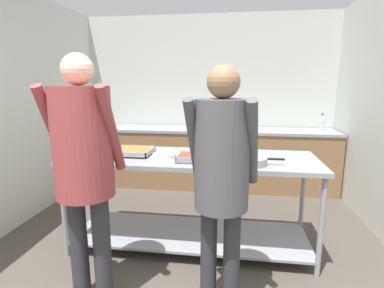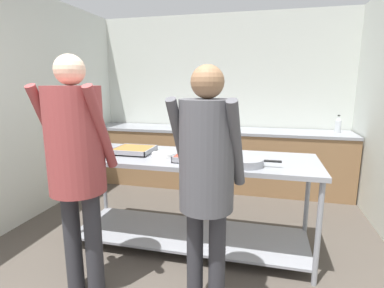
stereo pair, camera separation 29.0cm
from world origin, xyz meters
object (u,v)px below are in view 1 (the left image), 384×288
(serving_tray_vegetables, at_px, (199,158))
(guest_serving_right, at_px, (84,157))
(guest_serving_left, at_px, (222,167))
(serving_tray_roast, at_px, (133,152))
(water_bottle, at_px, (322,123))
(plate_stack, at_px, (164,155))
(sauce_pan, at_px, (250,160))

(serving_tray_vegetables, height_order, guest_serving_right, guest_serving_right)
(guest_serving_left, distance_m, guest_serving_right, 0.95)
(serving_tray_roast, height_order, guest_serving_right, guest_serving_right)
(serving_tray_roast, relative_size, water_bottle, 1.48)
(plate_stack, xyz_separation_m, sauce_pan, (0.78, -0.15, 0.02))
(guest_serving_left, bearing_deg, plate_stack, 126.41)
(serving_tray_roast, height_order, serving_tray_vegetables, same)
(guest_serving_right, distance_m, water_bottle, 3.54)
(serving_tray_roast, bearing_deg, serving_tray_vegetables, -13.51)
(serving_tray_vegetables, height_order, water_bottle, water_bottle)
(serving_tray_roast, bearing_deg, plate_stack, -11.96)
(water_bottle, bearing_deg, guest_serving_right, -130.21)
(serving_tray_vegetables, height_order, guest_serving_left, guest_serving_left)
(sauce_pan, distance_m, guest_serving_left, 0.66)
(serving_tray_roast, relative_size, plate_stack, 1.66)
(sauce_pan, bearing_deg, water_bottle, 61.31)
(serving_tray_roast, xyz_separation_m, water_bottle, (2.24, 1.84, 0.09))
(guest_serving_left, bearing_deg, guest_serving_right, -178.71)
(serving_tray_vegetables, bearing_deg, guest_serving_left, -71.21)
(plate_stack, height_order, serving_tray_vegetables, serving_tray_vegetables)
(water_bottle, bearing_deg, serving_tray_vegetables, -128.13)
(serving_tray_vegetables, distance_m, water_bottle, 2.55)
(serving_tray_vegetables, distance_m, guest_serving_left, 0.73)
(sauce_pan, distance_m, guest_serving_right, 1.33)
(serving_tray_vegetables, bearing_deg, serving_tray_roast, 166.49)
(serving_tray_roast, distance_m, guest_serving_left, 1.24)
(serving_tray_roast, distance_m, guest_serving_right, 0.88)
(guest_serving_right, relative_size, water_bottle, 7.12)
(serving_tray_vegetables, distance_m, guest_serving_right, 1.01)
(plate_stack, distance_m, water_bottle, 2.70)
(plate_stack, relative_size, serving_tray_vegetables, 0.59)
(serving_tray_roast, relative_size, guest_serving_right, 0.21)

